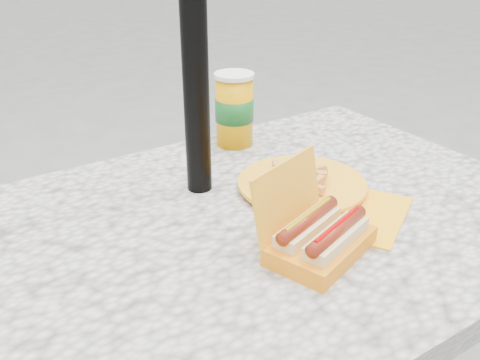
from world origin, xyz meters
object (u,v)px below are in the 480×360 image
umbrella_pole (193,11)px  soda_cup (234,109)px  fries_plate (304,185)px  hotdog_box (318,236)px

umbrella_pole → soda_cup: (0.19, 0.16, -0.26)m
fries_plate → soda_cup: bearing=86.7°
umbrella_pole → soda_cup: 0.36m
hotdog_box → fries_plate: hotdog_box is taller
umbrella_pole → hotdog_box: size_ratio=10.33×
umbrella_pole → fries_plate: size_ratio=5.67×
hotdog_box → fries_plate: 0.22m
hotdog_box → fries_plate: size_ratio=0.55×
fries_plate → soda_cup: soda_cup is taller
soda_cup → umbrella_pole: bearing=-139.5°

